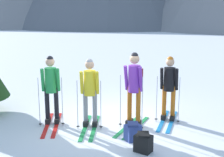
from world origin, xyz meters
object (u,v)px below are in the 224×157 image
backpack_on_snow_front (133,132)px  skier_in_purple (134,85)px  skier_in_yellow (90,89)px  backpack_on_snow_beside (143,143)px  skier_in_black (169,86)px  skier_in_green (51,86)px

backpack_on_snow_front → skier_in_purple: bearing=86.1°
skier_in_yellow → backpack_on_snow_beside: skier_in_yellow is taller
backpack_on_snow_front → backpack_on_snow_beside: size_ratio=0.99×
skier_in_black → backpack_on_snow_beside: 2.09m
skier_in_green → backpack_on_snow_beside: size_ratio=4.27×
skier_in_black → backpack_on_snow_front: 1.72m
skier_in_green → skier_in_yellow: 0.96m
skier_in_black → backpack_on_snow_beside: (-0.76, -1.82, -0.69)m
skier_in_yellow → backpack_on_snow_front: skier_in_yellow is taller
skier_in_yellow → backpack_on_snow_front: (0.98, -0.81, -0.72)m
skier_in_green → skier_in_purple: skier_in_purple is taller
skier_in_purple → backpack_on_snow_beside: bearing=-85.1°
skier_in_purple → backpack_on_snow_front: (-0.06, -0.86, -0.82)m
skier_in_green → backpack_on_snow_front: size_ratio=4.29×
skier_in_purple → backpack_on_snow_beside: skier_in_purple is taller
skier_in_green → skier_in_yellow: bearing=-9.6°
skier_in_green → backpack_on_snow_beside: 2.71m
skier_in_yellow → skier_in_purple: skier_in_purple is taller
backpack_on_snow_beside → skier_in_green: bearing=144.2°
skier_in_green → backpack_on_snow_beside: bearing=-35.8°
skier_in_green → skier_in_yellow: skier_in_green is taller
skier_in_purple → backpack_on_snow_beside: size_ratio=4.45×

